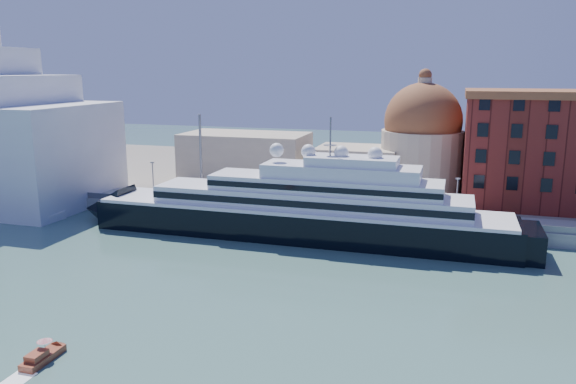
% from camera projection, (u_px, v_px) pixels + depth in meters
% --- Properties ---
extents(ground, '(400.00, 400.00, 0.00)m').
position_uv_depth(ground, '(232.00, 280.00, 79.47)').
color(ground, '#345A57').
rests_on(ground, ground).
extents(quay, '(180.00, 10.00, 2.50)m').
position_uv_depth(quay, '(297.00, 214.00, 111.00)').
color(quay, gray).
rests_on(quay, ground).
extents(land, '(260.00, 72.00, 2.00)m').
position_uv_depth(land, '(339.00, 178.00, 149.40)').
color(land, slate).
rests_on(land, ground).
extents(quay_fence, '(180.00, 0.10, 1.20)m').
position_uv_depth(quay_fence, '(291.00, 210.00, 106.39)').
color(quay_fence, slate).
rests_on(quay_fence, quay).
extents(superyacht, '(83.97, 11.64, 25.10)m').
position_uv_depth(superyacht, '(285.00, 212.00, 99.80)').
color(superyacht, black).
rests_on(superyacht, ground).
extents(service_barge, '(13.67, 5.43, 3.01)m').
position_uv_depth(service_barge, '(33.00, 214.00, 112.48)').
color(service_barge, white).
rests_on(service_barge, ground).
extents(water_taxi, '(1.81, 5.21, 2.46)m').
position_uv_depth(water_taxi, '(42.00, 356.00, 57.23)').
color(water_taxi, maroon).
rests_on(water_taxi, ground).
extents(warehouse, '(43.00, 19.00, 23.25)m').
position_uv_depth(warehouse, '(576.00, 149.00, 110.49)').
color(warehouse, maroon).
rests_on(warehouse, land).
extents(church, '(66.00, 18.00, 25.50)m').
position_uv_depth(church, '(352.00, 151.00, 129.31)').
color(church, beige).
rests_on(church, land).
extents(lamp_posts, '(120.80, 2.40, 18.00)m').
position_uv_depth(lamp_posts, '(233.00, 169.00, 111.11)').
color(lamp_posts, slate).
rests_on(lamp_posts, quay).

